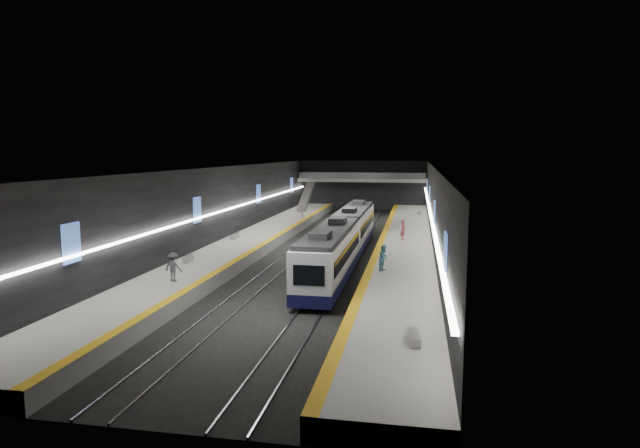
% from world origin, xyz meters
% --- Properties ---
extents(ground, '(70.00, 70.00, 0.00)m').
position_xyz_m(ground, '(0.00, 0.00, 0.00)').
color(ground, black).
rests_on(ground, ground).
extents(ceiling, '(20.00, 70.00, 0.04)m').
position_xyz_m(ceiling, '(0.00, 0.00, 8.00)').
color(ceiling, beige).
rests_on(ceiling, wall_left).
extents(wall_left, '(0.04, 70.00, 8.00)m').
position_xyz_m(wall_left, '(-10.00, 0.00, 4.00)').
color(wall_left, black).
rests_on(wall_left, ground).
extents(wall_right, '(0.04, 70.00, 8.00)m').
position_xyz_m(wall_right, '(10.00, 0.00, 4.00)').
color(wall_right, black).
rests_on(wall_right, ground).
extents(wall_back, '(20.00, 0.04, 8.00)m').
position_xyz_m(wall_back, '(0.00, 35.00, 4.00)').
color(wall_back, black).
rests_on(wall_back, ground).
extents(wall_front, '(20.00, 0.04, 8.00)m').
position_xyz_m(wall_front, '(0.00, -35.00, 4.00)').
color(wall_front, black).
rests_on(wall_front, ground).
extents(platform_left, '(5.00, 70.00, 1.00)m').
position_xyz_m(platform_left, '(-7.50, 0.00, 0.50)').
color(platform_left, slate).
rests_on(platform_left, ground).
extents(tile_surface_left, '(5.00, 70.00, 0.02)m').
position_xyz_m(tile_surface_left, '(-7.50, 0.00, 1.01)').
color(tile_surface_left, '#9D9D98').
rests_on(tile_surface_left, platform_left).
extents(tactile_strip_left, '(0.60, 70.00, 0.02)m').
position_xyz_m(tactile_strip_left, '(-5.30, 0.00, 1.02)').
color(tactile_strip_left, '#F2B30C').
rests_on(tactile_strip_left, platform_left).
extents(platform_right, '(5.00, 70.00, 1.00)m').
position_xyz_m(platform_right, '(7.50, 0.00, 0.50)').
color(platform_right, slate).
rests_on(platform_right, ground).
extents(tile_surface_right, '(5.00, 70.00, 0.02)m').
position_xyz_m(tile_surface_right, '(7.50, 0.00, 1.01)').
color(tile_surface_right, '#9D9D98').
rests_on(tile_surface_right, platform_right).
extents(tactile_strip_right, '(0.60, 70.00, 0.02)m').
position_xyz_m(tactile_strip_right, '(5.30, 0.00, 1.02)').
color(tactile_strip_right, '#F2B30C').
rests_on(tactile_strip_right, platform_right).
extents(rails, '(6.52, 70.00, 0.12)m').
position_xyz_m(rails, '(-0.00, 0.00, 0.06)').
color(rails, gray).
rests_on(rails, ground).
extents(train, '(2.69, 30.04, 3.60)m').
position_xyz_m(train, '(2.50, -6.26, 2.20)').
color(train, '#10123C').
rests_on(train, ground).
extents(ad_posters, '(19.94, 53.50, 2.20)m').
position_xyz_m(ad_posters, '(-0.00, 1.00, 4.50)').
color(ad_posters, '#4674D3').
rests_on(ad_posters, wall_left).
extents(cove_light_left, '(0.25, 68.60, 0.12)m').
position_xyz_m(cove_light_left, '(-9.80, 0.00, 3.80)').
color(cove_light_left, white).
rests_on(cove_light_left, wall_left).
extents(cove_light_right, '(0.25, 68.60, 0.12)m').
position_xyz_m(cove_light_right, '(9.80, 0.00, 3.80)').
color(cove_light_right, white).
rests_on(cove_light_right, wall_right).
extents(mezzanine_bridge, '(20.00, 3.00, 1.50)m').
position_xyz_m(mezzanine_bridge, '(0.00, 32.93, 5.04)').
color(mezzanine_bridge, gray).
rests_on(mezzanine_bridge, wall_left).
extents(escalator, '(1.20, 7.50, 3.92)m').
position_xyz_m(escalator, '(-7.50, 26.00, 2.90)').
color(escalator, '#99999E').
rests_on(escalator, platform_left).
extents(bench_left_near, '(0.79, 1.82, 0.43)m').
position_xyz_m(bench_left_near, '(-8.78, -12.67, 1.22)').
color(bench_left_near, '#99999E').
rests_on(bench_left_near, platform_left).
extents(bench_left_far, '(0.59, 1.78, 0.43)m').
position_xyz_m(bench_left_far, '(-8.87, -1.60, 1.21)').
color(bench_left_far, '#99999E').
rests_on(bench_left_far, platform_left).
extents(bench_right_near, '(0.64, 1.74, 0.42)m').
position_xyz_m(bench_right_near, '(8.53, -27.49, 1.21)').
color(bench_right_near, '#99999E').
rests_on(bench_right_near, platform_right).
extents(bench_right_far, '(0.47, 1.69, 0.41)m').
position_xyz_m(bench_right_far, '(8.86, 22.55, 1.21)').
color(bench_right_far, '#99999E').
rests_on(bench_right_far, platform_right).
extents(passenger_right_a, '(0.67, 0.82, 1.94)m').
position_xyz_m(passenger_right_a, '(7.30, 0.54, 1.97)').
color(passenger_right_a, '#A93F47').
rests_on(passenger_right_a, platform_right).
extents(passenger_right_b, '(0.99, 1.10, 1.85)m').
position_xyz_m(passenger_right_b, '(6.32, -13.23, 1.93)').
color(passenger_right_b, teal).
rests_on(passenger_right_b, platform_right).
extents(passenger_left_a, '(0.62, 1.04, 1.65)m').
position_xyz_m(passenger_left_a, '(-5.98, 16.19, 1.83)').
color(passenger_left_a, silver).
rests_on(passenger_left_a, platform_left).
extents(passenger_left_b, '(1.36, 0.95, 1.93)m').
position_xyz_m(passenger_left_b, '(-6.98, -18.91, 1.96)').
color(passenger_left_b, '#45444C').
rests_on(passenger_left_b, platform_left).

